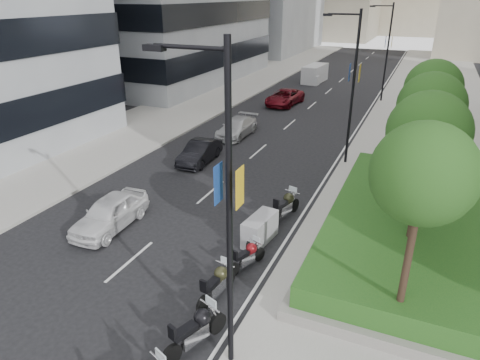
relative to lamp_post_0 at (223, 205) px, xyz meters
The scene contains 24 objects.
ground 6.62m from the lamp_post_0, 166.43° to the right, with size 160.00×160.00×0.00m, color black.
sidewalk_right 29.82m from the lamp_post_0, 80.49° to the left, with size 10.00×100.00×0.15m, color #9E9B93.
sidewalk_left 33.56m from the lamp_post_0, 119.10° to the left, with size 8.00×100.00×0.15m, color #9E9B93.
lane_edge 29.44m from the lamp_post_0, 90.88° to the left, with size 0.12×100.00×0.01m, color silver.
lane_centre 29.97m from the lamp_post_0, 101.01° to the left, with size 0.12×100.00×0.01m, color silver.
planter 11.73m from the lamp_post_0, 56.95° to the left, with size 10.00×14.00×0.40m, color gray.
hedge 11.50m from the lamp_post_0, 56.95° to the left, with size 9.40×13.40×0.80m, color #154918.
tree_0 5.30m from the lamp_post_0, 34.56° to the left, with size 2.80×2.80×6.30m.
tree_1 8.25m from the lamp_post_0, 58.11° to the left, with size 2.80×2.80×6.30m.
tree_2 11.84m from the lamp_post_0, 68.40° to the left, with size 2.80×2.80×6.30m.
tree_3 15.62m from the lamp_post_0, 73.81° to the left, with size 2.80×2.80×6.30m.
lamp_post_0 is the anchor object (origin of this frame).
lamp_post_1 17.00m from the lamp_post_0, 90.00° to the left, with size 2.34×0.45×9.00m.
lamp_post_2 35.00m from the lamp_post_0, 90.00° to the left, with size 2.34×0.45×9.00m.
motorcycle_2 4.53m from the lamp_post_0, behind, with size 1.09×2.36×1.23m.
motorcycle_3 5.27m from the lamp_post_0, 121.39° to the left, with size 0.76×2.27×1.13m.
motorcycle_4 6.48m from the lamp_post_0, 104.98° to the left, with size 0.89×1.91×0.99m.
motorcycle_5 7.97m from the lamp_post_0, 102.68° to the left, with size 1.02×2.07×1.19m.
motorcycle_6 10.00m from the lamp_post_0, 97.15° to the left, with size 0.90×2.33×1.18m.
car_a 10.37m from the lamp_post_0, 148.77° to the left, with size 1.73×4.29×1.46m, color white.
car_b 16.56m from the lamp_post_0, 121.17° to the left, with size 1.42×4.09×1.35m, color black.
car_c 21.66m from the lamp_post_0, 113.14° to the left, with size 1.85×4.55×1.32m, color #B9B9BC.
car_d 31.51m from the lamp_post_0, 105.06° to the left, with size 2.37×5.15×1.43m, color maroon.
delivery_van 43.26m from the lamp_post_0, 101.22° to the left, with size 2.15×4.84×1.98m.
Camera 1 is at (8.21, -7.30, 9.77)m, focal length 32.00 mm.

